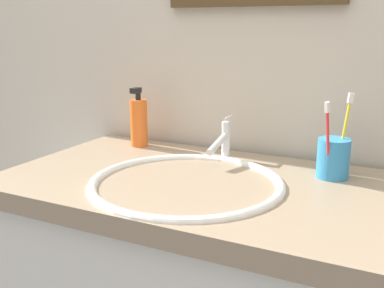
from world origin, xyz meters
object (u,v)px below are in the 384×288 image
Objects in this scene: toothbrush_yellow at (345,130)px; toothbrush_red at (328,136)px; faucet at (223,141)px; soap_dispenser at (139,122)px; toothbrush_cup at (333,158)px.

toothbrush_red is at bearing -116.76° from toothbrush_yellow.
toothbrush_yellow is at bearing 63.24° from toothbrush_red.
faucet is at bearing 179.66° from toothbrush_yellow.
toothbrush_cup is at bearing -4.83° from soap_dispenser.
toothbrush_cup is at bearing 77.83° from toothbrush_red.
toothbrush_cup is at bearing -2.90° from faucet.
toothbrush_yellow is (0.03, 0.06, 0.01)m from toothbrush_red.
soap_dispenser is (-0.59, 0.05, 0.03)m from toothbrush_cup.
toothbrush_yellow is (0.02, 0.01, 0.07)m from toothbrush_cup.
toothbrush_red is 1.04× the size of soap_dispenser.
soap_dispenser is at bearing 170.92° from toothbrush_red.
soap_dispenser is (-0.58, 0.09, -0.04)m from toothbrush_red.
faucet is 0.84× the size of soap_dispenser.
toothbrush_yellow is 1.11× the size of soap_dispenser.
toothbrush_red is 0.94× the size of toothbrush_yellow.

